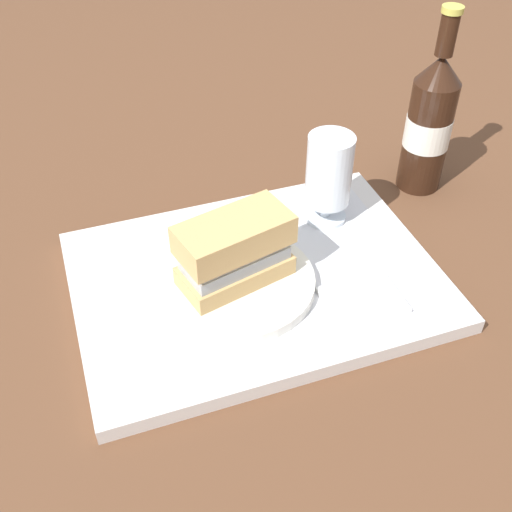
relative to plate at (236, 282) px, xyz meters
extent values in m
plane|color=brown|center=(0.03, 0.01, -0.03)|extent=(3.00, 3.00, 0.00)
cube|color=silver|center=(0.03, 0.01, -0.02)|extent=(0.44, 0.32, 0.02)
cube|color=silver|center=(0.03, 0.01, -0.01)|extent=(0.38, 0.27, 0.00)
cylinder|color=silver|center=(0.00, 0.00, 0.00)|extent=(0.19, 0.19, 0.01)
cube|color=tan|center=(0.00, 0.00, 0.02)|extent=(0.14, 0.09, 0.02)
cube|color=#9EA3A8|center=(0.00, 0.00, 0.04)|extent=(0.13, 0.08, 0.02)
cube|color=silver|center=(0.00, 0.00, 0.05)|extent=(0.12, 0.08, 0.01)
sphere|color=#47932D|center=(0.05, 0.01, 0.06)|extent=(0.04, 0.04, 0.04)
cube|color=tan|center=(0.00, 0.00, 0.07)|extent=(0.14, 0.09, 0.04)
cylinder|color=silver|center=(0.16, 0.09, 0.00)|extent=(0.06, 0.06, 0.01)
cylinder|color=silver|center=(0.16, 0.09, 0.01)|extent=(0.01, 0.01, 0.02)
cylinder|color=silver|center=(0.16, 0.09, 0.07)|extent=(0.06, 0.06, 0.09)
cylinder|color=gold|center=(0.16, 0.09, 0.05)|extent=(0.06, 0.06, 0.05)
cylinder|color=white|center=(0.16, 0.09, 0.08)|extent=(0.05, 0.05, 0.01)
cube|color=white|center=(0.13, -0.07, 0.00)|extent=(0.09, 0.07, 0.01)
cylinder|color=black|center=(0.33, 0.14, 0.05)|extent=(0.06, 0.06, 0.17)
cylinder|color=silver|center=(0.33, 0.14, 0.06)|extent=(0.07, 0.07, 0.05)
cone|color=black|center=(0.33, 0.14, 0.16)|extent=(0.06, 0.06, 0.04)
cylinder|color=black|center=(0.33, 0.14, 0.20)|extent=(0.02, 0.02, 0.05)
cylinder|color=#BFB74C|center=(0.33, 0.14, 0.23)|extent=(0.03, 0.03, 0.01)
camera|label=1|loc=(-0.16, -0.52, 0.52)|focal=43.80mm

